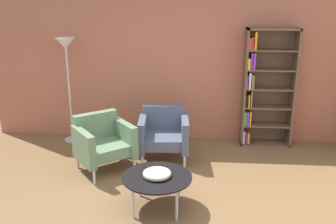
{
  "coord_description": "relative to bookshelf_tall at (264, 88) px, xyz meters",
  "views": [
    {
      "loc": [
        0.3,
        -3.6,
        2.33
      ],
      "look_at": [
        -0.05,
        0.84,
        0.95
      ],
      "focal_mm": 39.24,
      "sensor_mm": 36.0,
      "label": 1
    }
  ],
  "objects": [
    {
      "name": "ground_plane",
      "position": [
        -1.4,
        -2.25,
        -0.95
      ],
      "size": [
        8.32,
        8.32,
        0.0
      ],
      "primitive_type": "plane",
      "color": "brown"
    },
    {
      "name": "brick_back_panel",
      "position": [
        -1.4,
        0.21,
        0.5
      ],
      "size": [
        6.4,
        0.12,
        2.9
      ],
      "primitive_type": "cube",
      "color": "#B2664C",
      "rests_on": "ground_plane"
    },
    {
      "name": "bookshelf_tall",
      "position": [
        0.0,
        0.0,
        0.0
      ],
      "size": [
        0.8,
        0.3,
        1.9
      ],
      "color": "brown",
      "rests_on": "ground_plane"
    },
    {
      "name": "coffee_table_low",
      "position": [
        -1.51,
        -2.11,
        -0.58
      ],
      "size": [
        0.8,
        0.8,
        0.4
      ],
      "color": "black",
      "rests_on": "ground_plane"
    },
    {
      "name": "decorative_bowl",
      "position": [
        -1.51,
        -2.11,
        -0.52
      ],
      "size": [
        0.32,
        0.32,
        0.05
      ],
      "color": "beige",
      "rests_on": "coffee_table_low"
    },
    {
      "name": "armchair_by_bookshelf",
      "position": [
        -1.56,
        -0.75,
        -0.54
      ],
      "size": [
        0.76,
        0.71,
        0.78
      ],
      "rotation": [
        0.0,
        0.0,
        0.07
      ],
      "color": "#4C566B",
      "rests_on": "ground_plane"
    },
    {
      "name": "armchair_corner_red",
      "position": [
        -2.38,
        -1.16,
        -0.54
      ],
      "size": [
        0.95,
        0.94,
        0.78
      ],
      "rotation": [
        0.0,
        0.0,
        0.67
      ],
      "color": "slate",
      "rests_on": "ground_plane"
    },
    {
      "name": "floor_lamp_torchiere",
      "position": [
        -3.18,
        -0.12,
        0.5
      ],
      "size": [
        0.32,
        0.32,
        1.74
      ],
      "color": "silver",
      "rests_on": "ground_plane"
    }
  ]
}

